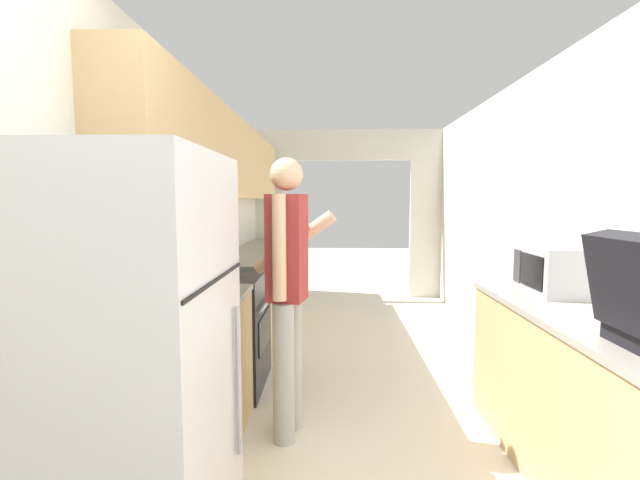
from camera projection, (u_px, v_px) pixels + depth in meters
wall_left at (200, 193)px, 3.54m from camera, size 0.38×7.87×2.50m
wall_right at (565, 230)px, 3.01m from camera, size 0.06×7.87×2.50m
wall_far_with_doorway at (348, 200)px, 6.38m from camera, size 3.16×0.06×2.50m
counter_left at (248, 300)px, 4.35m from camera, size 0.62×4.35×0.89m
counter_right at (603, 412)px, 2.06m from camera, size 0.62×1.96×0.89m
refrigerator at (121, 374)px, 1.59m from camera, size 0.76×0.76×1.64m
range_oven at (224, 329)px, 3.35m from camera, size 0.66×0.75×1.03m
person at (287, 289)px, 2.60m from camera, size 0.55×0.43×1.72m
microwave at (560, 270)px, 2.62m from camera, size 0.39×0.46×0.29m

